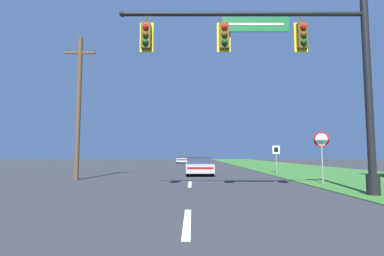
{
  "coord_description": "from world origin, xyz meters",
  "views": [
    {
      "loc": [
        0.1,
        -0.5,
        1.45
      ],
      "look_at": [
        0.0,
        23.1,
        3.51
      ],
      "focal_mm": 28.0,
      "sensor_mm": 36.0,
      "label": 1
    }
  ],
  "objects_px": {
    "route_sign_post": "(278,153)",
    "utility_pole_near": "(80,105)",
    "car_ahead": "(200,166)",
    "signal_mast": "(298,66)",
    "far_car": "(184,159)",
    "stop_sign": "(323,146)"
  },
  "relations": [
    {
      "from": "stop_sign",
      "to": "utility_pole_near",
      "type": "distance_m",
      "value": 13.36
    },
    {
      "from": "route_sign_post",
      "to": "utility_pole_near",
      "type": "relative_size",
      "value": 0.25
    },
    {
      "from": "car_ahead",
      "to": "far_car",
      "type": "height_order",
      "value": "same"
    },
    {
      "from": "stop_sign",
      "to": "utility_pole_near",
      "type": "xyz_separation_m",
      "value": [
        -12.92,
        2.37,
        2.42
      ]
    },
    {
      "from": "signal_mast",
      "to": "utility_pole_near",
      "type": "xyz_separation_m",
      "value": [
        -10.33,
        6.57,
        -0.33
      ]
    },
    {
      "from": "car_ahead",
      "to": "route_sign_post",
      "type": "relative_size",
      "value": 2.25
    },
    {
      "from": "signal_mast",
      "to": "far_car",
      "type": "distance_m",
      "value": 38.48
    },
    {
      "from": "car_ahead",
      "to": "stop_sign",
      "type": "height_order",
      "value": "stop_sign"
    },
    {
      "from": "signal_mast",
      "to": "car_ahead",
      "type": "xyz_separation_m",
      "value": [
        -3.31,
        10.7,
        -4.01
      ]
    },
    {
      "from": "car_ahead",
      "to": "far_car",
      "type": "relative_size",
      "value": 1.03
    },
    {
      "from": "car_ahead",
      "to": "route_sign_post",
      "type": "distance_m",
      "value": 5.93
    },
    {
      "from": "signal_mast",
      "to": "car_ahead",
      "type": "bearing_deg",
      "value": 107.2
    },
    {
      "from": "route_sign_post",
      "to": "utility_pole_near",
      "type": "bearing_deg",
      "value": -158.12
    },
    {
      "from": "utility_pole_near",
      "to": "car_ahead",
      "type": "bearing_deg",
      "value": 30.5
    },
    {
      "from": "far_car",
      "to": "stop_sign",
      "type": "bearing_deg",
      "value": -76.85
    },
    {
      "from": "far_car",
      "to": "route_sign_post",
      "type": "bearing_deg",
      "value": -73.54
    },
    {
      "from": "route_sign_post",
      "to": "utility_pole_near",
      "type": "height_order",
      "value": "utility_pole_near"
    },
    {
      "from": "car_ahead",
      "to": "far_car",
      "type": "bearing_deg",
      "value": 94.14
    },
    {
      "from": "stop_sign",
      "to": "far_car",
      "type": "bearing_deg",
      "value": 103.15
    },
    {
      "from": "car_ahead",
      "to": "route_sign_post",
      "type": "height_order",
      "value": "route_sign_post"
    },
    {
      "from": "car_ahead",
      "to": "route_sign_post",
      "type": "bearing_deg",
      "value": 9.86
    },
    {
      "from": "stop_sign",
      "to": "route_sign_post",
      "type": "height_order",
      "value": "stop_sign"
    }
  ]
}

